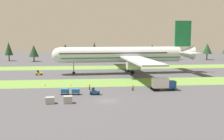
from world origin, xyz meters
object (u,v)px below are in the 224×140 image
Objects in this scene: catering_truck at (163,84)px; uld_container_0 at (50,100)px; cargo_dolly_second at (65,91)px; uld_container_1 at (68,100)px; ground_crew_loader at (90,87)px; airliner at (125,54)px; pushback_tractor at (39,73)px; taxiway_marker_2 at (71,85)px; cargo_dolly_lead at (76,91)px; taxiway_marker_0 at (170,82)px; taxiway_marker_1 at (45,85)px; ground_crew_marshaller at (133,87)px; baggage_tug at (95,92)px.

uld_container_0 is (-30.42, -12.07, -1.19)m from catering_truck.
cargo_dolly_second is 27.89m from catering_truck.
uld_container_1 is (4.11, -0.04, 0.09)m from uld_container_0.
uld_container_1 is at bearing 6.87° from ground_crew_loader.
airliner reaches higher than uld_container_0.
taxiway_marker_2 is at bearing 26.75° from pushback_tractor.
airliner is 31.13× the size of cargo_dolly_lead.
catering_truck is 13.06m from taxiway_marker_0.
cargo_dolly_second is 14.42m from taxiway_marker_1.
taxiway_marker_1 reaches higher than taxiway_marker_2.
uld_container_1 is (-26.30, -12.11, -1.10)m from catering_truck.
airliner is 36.18m from ground_crew_marshaller.
cargo_dolly_lead is 4.23× the size of taxiway_marker_0.
catering_truck is at bearing 103.18° from cargo_dolly_second.
baggage_tug is 43.11m from pushback_tractor.
catering_truck reaches higher than taxiway_marker_1.
baggage_tug is 1.37× the size of uld_container_0.
pushback_tractor reaches higher than taxiway_marker_2.
catering_truck is (19.87, 3.86, 1.14)m from baggage_tug.
taxiway_marker_1 is 7.97m from taxiway_marker_2.
baggage_tug is at bearing 38.20° from ground_crew_marshaller.
ground_crew_marshaller reaches higher than cargo_dolly_second.
cargo_dolly_second is at bearing -156.65° from taxiway_marker_0.
ground_crew_marshaller reaches higher than taxiway_marker_2.
cargo_dolly_lead is 1.19× the size of uld_container_1.
ground_crew_loader is (-15.22, -33.04, -6.92)m from airliner.
pushback_tractor is at bearing -28.12° from ground_crew_marshaller.
uld_container_0 is at bearing -78.44° from taxiway_marker_1.
ground_crew_loader is at bearing 70.50° from uld_container_1.
ground_crew_marshaller is at bearing 109.28° from cargo_dolly_lead.
taxiway_marker_2 is at bearing -3.57° from taxiway_marker_1.
cargo_dolly_second is at bearing 16.87° from pushback_tractor.
ground_crew_marshaller is (18.92, 3.04, 0.03)m from cargo_dolly_second.
cargo_dolly_second is at bearing -87.77° from catering_truck.
airliner reaches higher than taxiway_marker_1.
ground_crew_marshaller reaches higher than uld_container_0.
taxiway_marker_1 is at bearing -143.01° from cargo_dolly_second.
baggage_tug is at bearing 37.89° from uld_container_0.
taxiway_marker_2 is at bearing -112.45° from catering_truck.
airliner is 31.13× the size of cargo_dolly_second.
uld_container_0 is at bearing -24.87° from cargo_dolly_lead.
cargo_dolly_second is (-21.83, -38.43, -6.95)m from airliner.
pushback_tractor is 1.53× the size of ground_crew_loader.
ground_crew_loader reaches higher than taxiway_marker_1.
baggage_tug reaches higher than cargo_dolly_lead.
airliner reaches higher than ground_crew_loader.
ground_crew_marshaller is 12.53m from ground_crew_loader.
cargo_dolly_second is 1.36× the size of ground_crew_loader.
ground_crew_loader is at bearing -100.48° from catering_truck.
ground_crew_loader is at bearing -27.41° from taxiway_marker_1.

